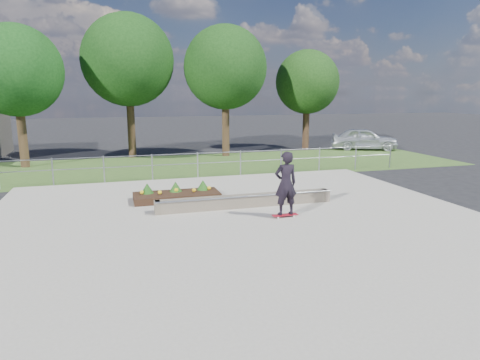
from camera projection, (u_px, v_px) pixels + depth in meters
name	position (u px, v px, depth m)	size (l,w,h in m)	color
ground	(248.00, 228.00, 12.17)	(120.00, 120.00, 0.00)	black
grass_verge	(185.00, 166.00, 22.50)	(30.00, 8.00, 0.02)	#314E1F
concrete_slab	(248.00, 227.00, 12.16)	(15.00, 15.00, 0.06)	gray
fence	(198.00, 162.00, 19.06)	(20.06, 0.06, 1.20)	gray
tree_far_left	(16.00, 71.00, 21.19)	(4.55, 4.55, 7.15)	#342315
tree_mid_left	(128.00, 60.00, 24.44)	(5.25, 5.25, 8.25)	#302013
tree_mid_right	(225.00, 68.00, 25.11)	(4.90, 4.90, 7.70)	#332214
tree_far_right	(307.00, 82.00, 28.34)	(4.20, 4.20, 6.60)	#311E13
grind_ledge	(246.00, 201.00, 14.20)	(6.00, 0.44, 0.43)	brown
planter_bed	(177.00, 194.00, 15.19)	(3.00, 1.20, 0.61)	black
skateboarder	(286.00, 184.00, 12.85)	(0.80, 0.48, 2.02)	white
parked_car	(364.00, 139.00, 28.87)	(1.77, 4.39, 1.49)	#B5B9BF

